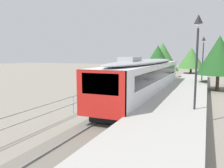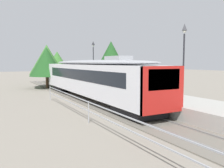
{
  "view_description": "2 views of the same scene",
  "coord_description": "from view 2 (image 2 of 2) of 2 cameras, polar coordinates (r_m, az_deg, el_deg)",
  "views": [
    {
      "loc": [
        5.12,
        7.95,
        4.03
      ],
      "look_at": [
        -1.0,
        22.47,
        2.0
      ],
      "focal_mm": 36.32,
      "sensor_mm": 36.0,
      "label": 1
    },
    {
      "loc": [
        -8.32,
        8.91,
        3.44
      ],
      "look_at": [
        -1.0,
        22.47,
        2.0
      ],
      "focal_mm": 37.47,
      "sensor_mm": 36.0,
      "label": 2
    }
  ],
  "objects": [
    {
      "name": "station_platform",
      "position": [
        17.73,
        12.95,
        -4.51
      ],
      "size": [
        3.9,
        60.0,
        0.9
      ],
      "primitive_type": "cube",
      "color": "#A8A59E",
      "rests_on": "ground"
    },
    {
      "name": "tree_distant_centre",
      "position": [
        30.93,
        -0.25,
        6.34
      ],
      "size": [
        4.72,
        4.72,
        6.19
      ],
      "color": "brown",
      "rests_on": "ground"
    },
    {
      "name": "track_rails",
      "position": [
        15.88,
        4.01,
        -7.06
      ],
      "size": [
        3.2,
        60.0,
        0.14
      ],
      "color": "#6B665B",
      "rests_on": "ground"
    },
    {
      "name": "ground_plane",
      "position": [
        14.54,
        -6.14,
        -8.37
      ],
      "size": [
        160.0,
        160.0,
        0.0
      ],
      "primitive_type": "plane",
      "color": "gray"
    },
    {
      "name": "tree_behind_station_far",
      "position": [
        41.35,
        -13.23,
        5.29
      ],
      "size": [
        4.46,
        4.46,
        5.27
      ],
      "color": "brown",
      "rests_on": "ground"
    },
    {
      "name": "platform_lamp_far_end",
      "position": [
        31.88,
        -4.59,
        7.45
      ],
      "size": [
        0.34,
        0.34,
        5.35
      ],
      "color": "#232328",
      "rests_on": "station_platform"
    },
    {
      "name": "tree_behind_carpark",
      "position": [
        33.11,
        -15.6,
        5.74
      ],
      "size": [
        4.7,
        4.7,
        5.81
      ],
      "color": "brown",
      "rests_on": "ground"
    },
    {
      "name": "platform_lamp_mid_platform",
      "position": [
        18.12,
        17.16,
        8.85
      ],
      "size": [
        0.34,
        0.34,
        5.35
      ],
      "color": "#232328",
      "rests_on": "station_platform"
    },
    {
      "name": "tree_distant_left",
      "position": [
        31.61,
        -15.67,
        5.23
      ],
      "size": [
        4.41,
        4.41,
        5.37
      ],
      "color": "brown",
      "rests_on": "ground"
    },
    {
      "name": "commuter_train",
      "position": [
        21.08,
        -5.07,
        1.8
      ],
      "size": [
        2.82,
        19.77,
        3.74
      ],
      "color": "silver",
      "rests_on": "track_rails"
    }
  ]
}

